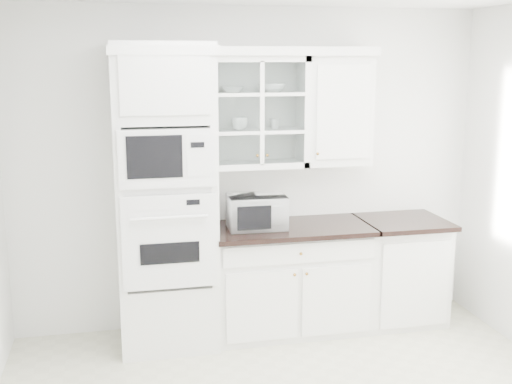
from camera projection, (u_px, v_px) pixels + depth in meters
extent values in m
cube|color=white|center=(250.00, 170.00, 5.46)|extent=(4.00, 0.02, 2.70)
cube|color=white|center=(165.00, 199.00, 5.03)|extent=(0.76, 0.65, 2.40)
cube|color=white|center=(169.00, 242.00, 4.76)|extent=(0.70, 0.03, 0.72)
cube|color=black|center=(170.00, 253.00, 4.76)|extent=(0.44, 0.01, 0.16)
cube|color=white|center=(167.00, 159.00, 4.63)|extent=(0.70, 0.03, 0.43)
cube|color=black|center=(155.00, 157.00, 4.59)|extent=(0.40, 0.01, 0.31)
cube|color=white|center=(290.00, 280.00, 5.42)|extent=(1.30, 0.60, 0.88)
cube|color=black|center=(291.00, 229.00, 5.30)|extent=(1.32, 0.67, 0.04)
cube|color=white|center=(399.00, 272.00, 5.63)|extent=(0.70, 0.60, 0.88)
cube|color=black|center=(404.00, 222.00, 5.51)|extent=(0.72, 0.67, 0.04)
cube|color=white|center=(257.00, 112.00, 5.21)|extent=(0.80, 0.33, 0.90)
cube|color=white|center=(257.00, 130.00, 5.24)|extent=(0.74, 0.29, 0.02)
cube|color=white|center=(257.00, 93.00, 5.18)|extent=(0.74, 0.29, 0.02)
cube|color=white|center=(336.00, 111.00, 5.35)|extent=(0.55, 0.33, 0.90)
cube|color=white|center=(245.00, 51.00, 5.07)|extent=(2.14, 0.38, 0.07)
imported|color=white|center=(256.00, 211.00, 5.22)|extent=(0.48, 0.41, 0.27)
imported|color=white|center=(232.00, 90.00, 5.14)|extent=(0.22, 0.22, 0.05)
imported|color=white|center=(272.00, 88.00, 5.20)|extent=(0.27, 0.27, 0.07)
imported|color=white|center=(240.00, 123.00, 5.19)|extent=(0.17, 0.17, 0.10)
imported|color=white|center=(275.00, 124.00, 5.28)|extent=(0.10, 0.10, 0.08)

